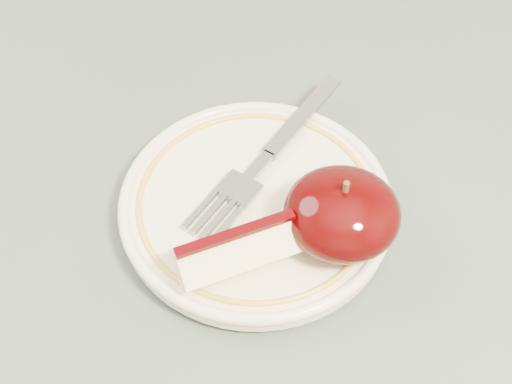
# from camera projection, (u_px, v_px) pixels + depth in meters

# --- Properties ---
(table) EXTENTS (0.90, 0.90, 0.75)m
(table) POSITION_uv_depth(u_px,v_px,m) (126.00, 374.00, 0.53)
(table) COLOR brown
(table) RESTS_ON ground
(plate) EXTENTS (0.19, 0.19, 0.02)m
(plate) POSITION_uv_depth(u_px,v_px,m) (256.00, 204.00, 0.50)
(plate) COLOR beige
(plate) RESTS_ON table
(apple_half) EXTENTS (0.08, 0.07, 0.06)m
(apple_half) POSITION_uv_depth(u_px,v_px,m) (342.00, 213.00, 0.46)
(apple_half) COLOR black
(apple_half) RESTS_ON plate
(apple_wedge) EXTENTS (0.09, 0.07, 0.04)m
(apple_wedge) POSITION_uv_depth(u_px,v_px,m) (236.00, 250.00, 0.45)
(apple_wedge) COLOR #FFF0BB
(apple_wedge) RESTS_ON plate
(fork) EXTENTS (0.10, 0.17, 0.00)m
(fork) POSITION_uv_depth(u_px,v_px,m) (268.00, 155.00, 0.52)
(fork) COLOR gray
(fork) RESTS_ON plate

